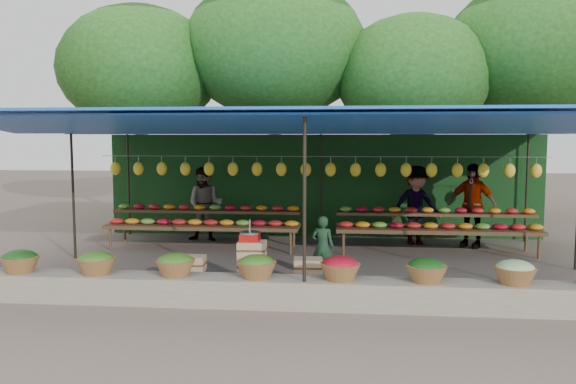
# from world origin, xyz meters

# --- Properties ---
(ground) EXTENTS (60.00, 60.00, 0.00)m
(ground) POSITION_xyz_m (0.00, 0.00, 0.00)
(ground) COLOR brown
(ground) RESTS_ON ground
(stone_curb) EXTENTS (10.60, 0.55, 0.40)m
(stone_curb) POSITION_xyz_m (0.00, -2.75, 0.20)
(stone_curb) COLOR #72695B
(stone_curb) RESTS_ON ground
(stall_canopy) EXTENTS (10.80, 6.60, 2.82)m
(stall_canopy) POSITION_xyz_m (0.00, 0.07, 2.68)
(stall_canopy) COLOR black
(stall_canopy) RESTS_ON ground
(produce_baskets) EXTENTS (8.98, 0.58, 0.34)m
(produce_baskets) POSITION_xyz_m (-0.10, -2.75, 0.56)
(produce_baskets) COLOR brown
(produce_baskets) RESTS_ON stone_curb
(netting_backdrop) EXTENTS (10.60, 0.06, 2.50)m
(netting_backdrop) POSITION_xyz_m (0.00, 3.15, 1.25)
(netting_backdrop) COLOR #1B4B1A
(netting_backdrop) RESTS_ON ground
(tree_row) EXTENTS (16.51, 5.50, 7.12)m
(tree_row) POSITION_xyz_m (0.50, 6.09, 4.70)
(tree_row) COLOR #3B2B15
(tree_row) RESTS_ON ground
(fruit_table_left) EXTENTS (4.21, 0.95, 0.93)m
(fruit_table_left) POSITION_xyz_m (-2.49, 1.35, 0.61)
(fruit_table_left) COLOR #4C361E
(fruit_table_left) RESTS_ON ground
(fruit_table_right) EXTENTS (4.21, 0.95, 0.93)m
(fruit_table_right) POSITION_xyz_m (2.51, 1.35, 0.61)
(fruit_table_right) COLOR #4C361E
(fruit_table_right) RESTS_ON ground
(crate_counter) EXTENTS (2.37, 0.37, 0.77)m
(crate_counter) POSITION_xyz_m (-0.94, -1.88, 0.31)
(crate_counter) COLOR tan
(crate_counter) RESTS_ON ground
(weighing_scale) EXTENTS (0.33, 0.33, 0.35)m
(weighing_scale) POSITION_xyz_m (-0.94, -1.88, 0.85)
(weighing_scale) COLOR red
(weighing_scale) RESTS_ON crate_counter
(vendor_seated) EXTENTS (0.44, 0.33, 1.08)m
(vendor_seated) POSITION_xyz_m (0.19, -1.05, 0.54)
(vendor_seated) COLOR #1B3D23
(vendor_seated) RESTS_ON ground
(customer_left) EXTENTS (0.87, 0.69, 1.74)m
(customer_left) POSITION_xyz_m (-2.67, 2.18, 0.87)
(customer_left) COLOR slate
(customer_left) RESTS_ON ground
(customer_mid) EXTENTS (1.28, 0.91, 1.79)m
(customer_mid) POSITION_xyz_m (2.19, 2.24, 0.89)
(customer_mid) COLOR slate
(customer_mid) RESTS_ON ground
(customer_right) EXTENTS (1.16, 0.96, 1.86)m
(customer_right) POSITION_xyz_m (3.37, 2.06, 0.93)
(customer_right) COLOR slate
(customer_right) RESTS_ON ground
(blue_crate_front) EXTENTS (0.68, 0.60, 0.34)m
(blue_crate_front) POSITION_xyz_m (-4.82, -2.15, 0.17)
(blue_crate_front) COLOR navy
(blue_crate_front) RESTS_ON ground
(blue_crate_back) EXTENTS (0.54, 0.40, 0.31)m
(blue_crate_back) POSITION_xyz_m (-5.30, -1.45, 0.16)
(blue_crate_back) COLOR navy
(blue_crate_back) RESTS_ON ground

